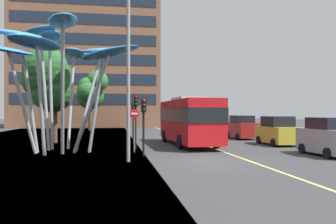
% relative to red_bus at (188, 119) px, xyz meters
% --- Properties ---
extents(ground, '(120.00, 240.00, 0.10)m').
position_rel_red_bus_xyz_m(ground, '(-1.58, -8.48, -2.03)').
color(ground, '#38383A').
extents(red_bus, '(3.04, 10.08, 3.62)m').
position_rel_red_bus_xyz_m(red_bus, '(0.00, 0.00, 0.00)').
color(red_bus, red).
rests_on(red_bus, ground).
extents(leaf_sculpture, '(9.43, 11.43, 8.18)m').
position_rel_red_bus_xyz_m(leaf_sculpture, '(-8.68, -3.19, 4.35)').
color(leaf_sculpture, '#9EA0A5').
rests_on(leaf_sculpture, ground).
extents(traffic_light_kerb_near, '(0.28, 0.42, 3.27)m').
position_rel_red_bus_xyz_m(traffic_light_kerb_near, '(-3.92, -6.14, 0.40)').
color(traffic_light_kerb_near, black).
rests_on(traffic_light_kerb_near, ground).
extents(traffic_light_kerb_far, '(0.28, 0.42, 3.67)m').
position_rel_red_bus_xyz_m(traffic_light_kerb_far, '(-4.11, -2.15, 0.68)').
color(traffic_light_kerb_far, black).
rests_on(traffic_light_kerb_far, ground).
extents(traffic_light_island_mid, '(0.28, 0.42, 3.22)m').
position_rel_red_bus_xyz_m(traffic_light_island_mid, '(-4.06, 1.35, 0.37)').
color(traffic_light_island_mid, black).
rests_on(traffic_light_island_mid, ground).
extents(car_parked_near, '(2.10, 3.95, 2.18)m').
position_rel_red_bus_xyz_m(car_parked_near, '(6.58, -7.46, -0.94)').
color(car_parked_near, gray).
rests_on(car_parked_near, ground).
extents(car_parked_mid, '(2.09, 4.02, 2.18)m').
position_rel_red_bus_xyz_m(car_parked_mid, '(6.74, -0.92, -0.96)').
color(car_parked_mid, gold).
rests_on(car_parked_mid, ground).
extents(car_parked_far, '(2.01, 4.08, 2.19)m').
position_rel_red_bus_xyz_m(car_parked_far, '(6.33, 5.27, -0.95)').
color(car_parked_far, maroon).
rests_on(car_parked_far, ground).
extents(street_lamp, '(1.53, 0.44, 8.82)m').
position_rel_red_bus_xyz_m(street_lamp, '(-4.57, -8.03, 3.52)').
color(street_lamp, gray).
rests_on(street_lamp, ground).
extents(tree_pavement_near, '(4.22, 3.98, 7.72)m').
position_rel_red_bus_xyz_m(tree_pavement_near, '(-10.86, 3.60, 3.23)').
color(tree_pavement_near, brown).
rests_on(tree_pavement_near, ground).
extents(tree_pavement_far, '(4.30, 4.83, 8.19)m').
position_rel_red_bus_xyz_m(tree_pavement_far, '(-8.57, 22.29, 3.44)').
color(tree_pavement_far, brown).
rests_on(tree_pavement_far, ground).
extents(no_entry_sign, '(0.60, 0.12, 2.69)m').
position_rel_red_bus_xyz_m(no_entry_sign, '(-4.32, -4.11, -0.19)').
color(no_entry_sign, gray).
rests_on(no_entry_sign, ground).
extents(backdrop_building, '(24.16, 13.70, 22.25)m').
position_rel_red_bus_xyz_m(backdrop_building, '(-9.98, 37.02, 9.15)').
color(backdrop_building, brown).
rests_on(backdrop_building, ground).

